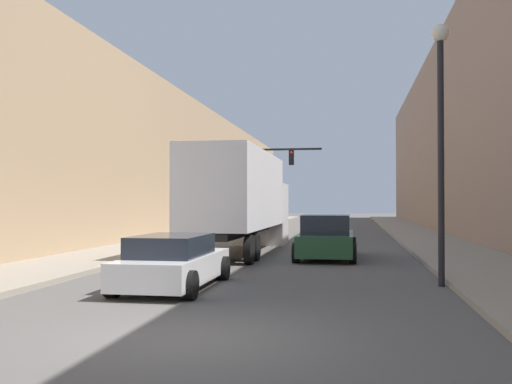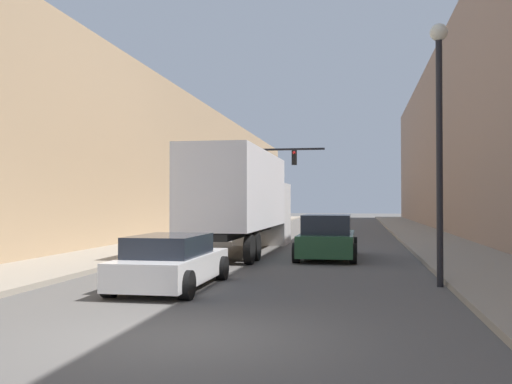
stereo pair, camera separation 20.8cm
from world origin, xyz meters
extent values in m
plane|color=#565451|center=(0.00, 0.00, 0.00)|extent=(200.00, 200.00, 0.00)
cube|color=gray|center=(6.62, 30.00, 0.07)|extent=(3.43, 80.00, 0.15)
cube|color=gray|center=(-6.62, 30.00, 0.07)|extent=(3.43, 80.00, 0.15)
cube|color=#997A66|center=(11.34, 30.00, 6.74)|extent=(6.00, 80.00, 13.48)
cube|color=tan|center=(-11.34, 30.00, 4.68)|extent=(6.00, 80.00, 9.36)
cube|color=silver|center=(-1.99, 13.77, 2.59)|extent=(2.56, 9.23, 2.98)
cube|color=black|center=(-1.99, 13.77, 0.95)|extent=(1.28, 9.23, 0.24)
cube|color=silver|center=(-1.99, 19.65, 1.51)|extent=(2.56, 2.51, 3.02)
cylinder|color=black|center=(-3.12, 10.36, 0.50)|extent=(0.25, 1.00, 1.00)
cylinder|color=black|center=(-0.86, 10.36, 0.50)|extent=(0.25, 1.00, 1.00)
cylinder|color=black|center=(-3.12, 11.56, 0.50)|extent=(0.25, 1.00, 1.00)
cylinder|color=black|center=(-0.86, 11.56, 0.50)|extent=(0.25, 1.00, 1.00)
cylinder|color=black|center=(-3.12, 19.65, 0.50)|extent=(0.25, 1.00, 1.00)
cylinder|color=black|center=(-0.86, 19.65, 0.50)|extent=(0.25, 1.00, 1.00)
cube|color=silver|center=(-1.75, 4.95, 0.49)|extent=(1.76, 4.52, 0.63)
cube|color=#1E232D|center=(-1.75, 4.72, 1.05)|extent=(1.55, 2.48, 0.50)
cylinder|color=black|center=(-2.63, 6.51, 0.32)|extent=(0.25, 0.64, 0.64)
cylinder|color=black|center=(-0.87, 6.51, 0.32)|extent=(0.25, 0.64, 0.64)
cylinder|color=black|center=(-2.63, 3.29, 0.32)|extent=(0.25, 0.64, 0.64)
cylinder|color=black|center=(-0.87, 3.29, 0.32)|extent=(0.25, 0.64, 0.64)
cube|color=#234C2D|center=(1.61, 13.01, 0.57)|extent=(1.94, 4.91, 0.75)
cube|color=#1E232D|center=(1.61, 12.76, 1.29)|extent=(1.71, 2.70, 0.69)
cylinder|color=black|center=(0.64, 14.76, 0.35)|extent=(0.25, 0.70, 0.70)
cylinder|color=black|center=(2.58, 14.76, 0.35)|extent=(0.25, 0.70, 0.70)
cylinder|color=black|center=(0.64, 11.15, 0.35)|extent=(0.25, 0.70, 0.70)
cylinder|color=black|center=(2.58, 11.15, 0.35)|extent=(0.25, 0.70, 0.70)
cylinder|color=black|center=(-4.76, 25.87, 2.81)|extent=(0.20, 0.20, 5.62)
cube|color=black|center=(-2.00, 25.87, 5.32)|extent=(5.52, 0.12, 0.12)
cube|color=black|center=(-2.92, 25.87, 4.81)|extent=(0.30, 0.24, 0.90)
sphere|color=gold|center=(-2.92, 25.73, 4.81)|extent=(0.18, 0.18, 0.18)
cube|color=black|center=(-1.08, 25.87, 4.81)|extent=(0.30, 0.24, 0.90)
sphere|color=red|center=(-1.08, 25.73, 5.09)|extent=(0.18, 0.18, 0.18)
cylinder|color=black|center=(4.76, 6.23, 3.10)|extent=(0.16, 0.16, 6.20)
sphere|color=silver|center=(4.76, 6.23, 6.35)|extent=(0.44, 0.44, 0.44)
camera|label=1|loc=(2.58, -8.55, 2.10)|focal=40.00mm
camera|label=2|loc=(2.78, -8.51, 2.10)|focal=40.00mm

